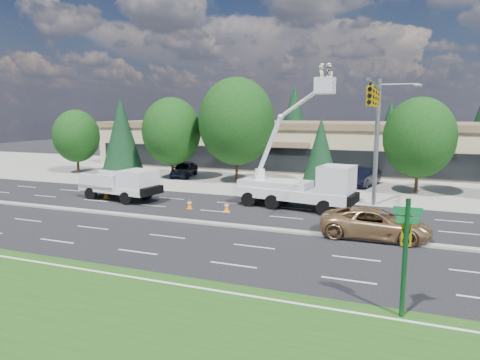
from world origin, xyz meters
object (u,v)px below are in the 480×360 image
at_px(bucket_truck, 303,180).
at_px(street_sign_pole, 406,245).
at_px(utility_pickup, 123,187).
at_px(minivan, 375,223).
at_px(signal_mast, 376,122).

bearing_deg(bucket_truck, street_sign_pole, -56.68).
xyz_separation_m(utility_pickup, minivan, (18.73, -3.53, -0.20)).
bearing_deg(street_sign_pole, signal_mast, 97.27).
bearing_deg(bucket_truck, signal_mast, 20.58).
bearing_deg(utility_pickup, minivan, -1.65).
bearing_deg(street_sign_pole, utility_pickup, 148.10).
xyz_separation_m(signal_mast, street_sign_pole, (1.97, -15.45, -3.61)).
xyz_separation_m(street_sign_pole, minivan, (-1.40, 9.00, -1.65)).
bearing_deg(bucket_truck, utility_pickup, -162.91).
xyz_separation_m(signal_mast, bucket_truck, (-4.62, -0.96, -3.98)).
height_order(street_sign_pole, utility_pickup, street_sign_pole).
distance_m(signal_mast, street_sign_pole, 15.99).
distance_m(signal_mast, utility_pickup, 19.07).
relative_size(street_sign_pole, minivan, 0.70).
relative_size(utility_pickup, minivan, 1.15).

